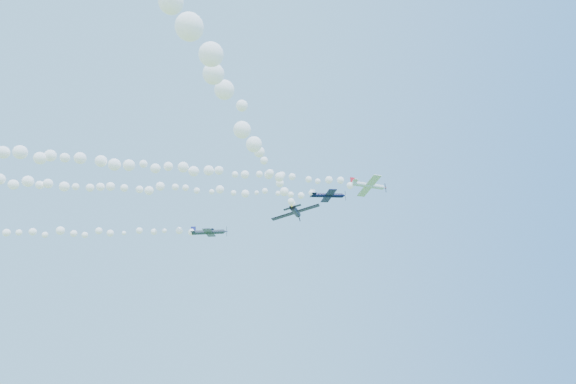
{
  "coord_description": "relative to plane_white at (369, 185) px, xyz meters",
  "views": [
    {
      "loc": [
        -3.34,
        -81.76,
        20.63
      ],
      "look_at": [
        8.85,
        -3.34,
        45.72
      ],
      "focal_mm": 30.0,
      "sensor_mm": 36.0,
      "label": 1
    }
  ],
  "objects": [
    {
      "name": "plane_white",
      "position": [
        0.0,
        0.0,
        0.0
      ],
      "size": [
        7.9,
        8.15,
        2.69
      ],
      "rotation": [
        -0.23,
        0.05,
        0.13
      ],
      "color": "white"
    },
    {
      "name": "smoke_trail_white",
      "position": [
        -40.78,
        -5.46,
        -0.29
      ],
      "size": [
        76.92,
        12.79,
        3.26
      ],
      "primitive_type": null,
      "color": "white"
    },
    {
      "name": "plane_navy",
      "position": [
        -7.63,
        2.61,
        -1.64
      ],
      "size": [
        7.53,
        7.8,
        2.09
      ],
      "rotation": [
        -0.04,
        -0.03,
        -0.0
      ],
      "color": "black"
    },
    {
      "name": "smoke_trail_navy",
      "position": [
        -52.3,
        2.73,
        -1.85
      ],
      "size": [
        84.85,
        2.96,
        2.93
      ],
      "primitive_type": null,
      "color": "white"
    },
    {
      "name": "plane_grey",
      "position": [
        -30.82,
        0.34,
        -10.48
      ],
      "size": [
        6.85,
        7.26,
        1.83
      ],
      "rotation": [
        0.02,
        -0.04,
        -0.15
      ],
      "color": "#333B4B"
    },
    {
      "name": "plane_black",
      "position": [
        -18.45,
        -21.31,
        -11.87
      ],
      "size": [
        6.99,
        6.8,
        2.3
      ],
      "rotation": [
        -0.26,
        -0.07,
        1.26
      ],
      "color": "black"
    },
    {
      "name": "smoke_trail_black",
      "position": [
        -31.88,
        -62.48,
        -12.14
      ],
      "size": [
        27.33,
        78.58,
        2.82
      ],
      "primitive_type": null,
      "color": "white"
    }
  ]
}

